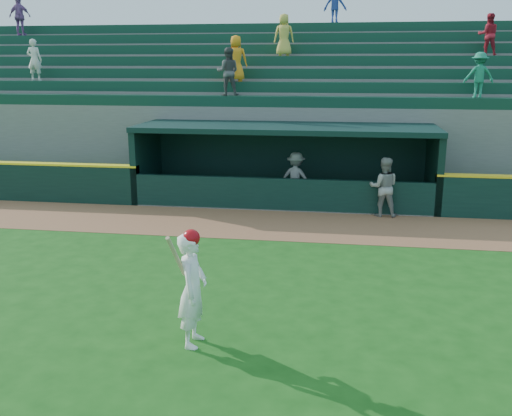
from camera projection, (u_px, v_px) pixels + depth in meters
The scene contains 7 objects.
ground at pixel (244, 292), 11.10m from camera, with size 120.00×120.00×0.00m, color #174D13.
warning_track at pixel (274, 225), 15.80m from camera, with size 40.00×3.00×0.01m, color brown.
dugout_player_front at pixel (384, 187), 16.51m from camera, with size 0.84×0.66×1.73m, color gray.
dugout_player_inside at pixel (296, 178), 18.19m from camera, with size 1.05×0.60×1.62m, color #A09F9A.
dugout at pixel (286, 159), 18.44m from camera, with size 9.40×2.80×2.46m.
stands at pixel (299, 114), 22.56m from camera, with size 34.50×6.27×7.43m.
batter_at_plate at pixel (193, 288), 8.84m from camera, with size 0.49×0.82×1.91m.
Camera 1 is at (1.82, -10.21, 4.31)m, focal length 40.00 mm.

